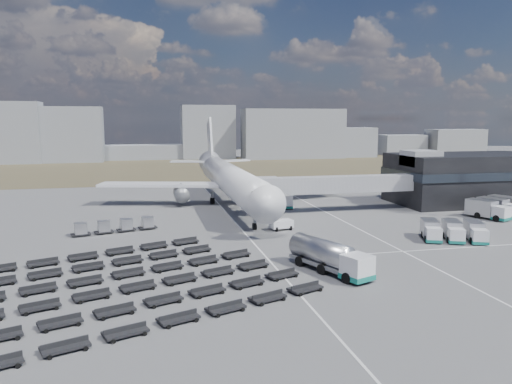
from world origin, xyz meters
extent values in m
plane|color=#565659|center=(0.00, 0.00, 0.00)|extent=(420.00, 420.00, 0.00)
cube|color=brown|center=(0.00, 110.00, 0.01)|extent=(420.00, 90.00, 0.01)
cube|color=silver|center=(-2.00, 5.00, 0.01)|extent=(0.25, 110.00, 0.01)
cube|color=silver|center=(16.00, 5.00, 0.01)|extent=(0.25, 110.00, 0.01)
cube|color=silver|center=(25.00, -8.00, 0.01)|extent=(40.00, 0.25, 0.01)
cube|color=black|center=(48.00, 24.00, 5.00)|extent=(30.00, 16.00, 10.00)
cube|color=#262D38|center=(48.00, 24.00, 6.20)|extent=(30.40, 16.40, 1.60)
cube|color=#939399|center=(36.00, 22.00, 9.50)|extent=(6.00, 6.00, 3.00)
cube|color=#939399|center=(18.10, 20.50, 5.10)|extent=(29.80, 3.00, 3.00)
cube|color=#939399|center=(4.70, 20.00, 5.10)|extent=(4.00, 3.60, 3.40)
cylinder|color=slate|center=(6.20, 20.50, 2.55)|extent=(0.70, 0.70, 5.10)
cylinder|color=black|center=(6.20, 20.50, 0.45)|extent=(1.40, 0.90, 1.40)
cylinder|color=white|center=(0.00, 30.00, 5.30)|extent=(5.60, 48.00, 5.60)
cone|color=white|center=(0.00, 3.50, 5.30)|extent=(5.60, 5.00, 5.60)
cone|color=white|center=(0.00, 58.00, 6.10)|extent=(5.60, 8.00, 5.60)
cube|color=black|center=(0.00, 5.50, 6.10)|extent=(2.20, 2.00, 0.80)
cube|color=white|center=(-13.00, 35.00, 4.10)|extent=(25.59, 11.38, 0.50)
cube|color=white|center=(13.00, 35.00, 4.10)|extent=(25.59, 11.38, 0.50)
cylinder|color=slate|center=(-9.50, 33.00, 2.40)|extent=(3.00, 5.00, 3.00)
cylinder|color=slate|center=(9.50, 33.00, 2.40)|extent=(3.00, 5.00, 3.00)
cube|color=white|center=(-5.50, 60.00, 6.50)|extent=(9.49, 5.63, 0.35)
cube|color=white|center=(5.50, 60.00, 6.50)|extent=(9.49, 5.63, 0.35)
cube|color=white|center=(0.00, 61.00, 11.80)|extent=(0.50, 9.06, 11.45)
cylinder|color=slate|center=(0.00, 9.00, 1.25)|extent=(0.50, 0.50, 2.50)
cylinder|color=slate|center=(-3.20, 34.00, 1.25)|extent=(0.60, 0.60, 2.50)
cylinder|color=slate|center=(3.20, 34.00, 1.25)|extent=(0.60, 0.60, 2.50)
cylinder|color=black|center=(0.00, 9.00, 0.50)|extent=(0.50, 1.20, 1.20)
cube|color=gray|center=(-57.18, 144.98, 10.90)|extent=(50.03, 12.00, 21.81)
cube|color=gray|center=(-23.24, 152.72, 3.03)|extent=(52.74, 12.00, 6.07)
cube|color=gray|center=(10.96, 151.17, 11.41)|extent=(22.55, 12.00, 22.82)
cube|color=gray|center=(46.95, 142.87, 10.63)|extent=(44.11, 12.00, 21.26)
cube|color=gray|center=(65.56, 145.93, 6.57)|extent=(39.63, 12.00, 13.14)
cube|color=gray|center=(104.52, 153.64, 4.71)|extent=(21.01, 12.00, 9.42)
cube|color=gray|center=(129.97, 148.32, 6.05)|extent=(26.44, 12.00, 12.09)
cube|color=white|center=(5.07, -18.02, 1.63)|extent=(3.53, 3.53, 2.59)
cube|color=#147568|center=(5.07, -18.02, 0.62)|extent=(3.67, 3.67, 0.56)
cylinder|color=#AFAFB4|center=(2.97, -12.92, 2.14)|extent=(5.82, 8.88, 2.81)
cube|color=slate|center=(2.97, -12.92, 0.84)|extent=(5.71, 8.84, 0.39)
cylinder|color=black|center=(3.61, -14.48, 0.56)|extent=(3.18, 2.26, 1.24)
cube|color=white|center=(4.00, 7.89, 0.77)|extent=(3.78, 2.58, 1.54)
cube|color=white|center=(9.98, 26.78, 1.47)|extent=(2.84, 5.73, 2.57)
cube|color=#147568|center=(9.98, 26.78, 0.41)|extent=(2.94, 5.83, 0.41)
cube|color=white|center=(22.40, -4.76, 1.15)|extent=(2.62, 2.58, 1.95)
cube|color=#147568|center=(22.40, -4.76, 0.40)|extent=(2.74, 2.69, 0.40)
cube|color=#AFAFB4|center=(23.57, -1.89, 1.51)|extent=(3.51, 4.58, 2.30)
cube|color=white|center=(25.18, -5.90, 1.15)|extent=(2.62, 2.58, 1.95)
cube|color=#147568|center=(25.18, -5.90, 0.40)|extent=(2.74, 2.69, 0.40)
cube|color=#AFAFB4|center=(26.36, -3.02, 1.51)|extent=(3.51, 4.58, 2.30)
cube|color=white|center=(27.97, -7.04, 1.15)|extent=(2.62, 2.58, 1.95)
cube|color=#147568|center=(27.97, -7.04, 0.40)|extent=(2.74, 2.69, 0.40)
cube|color=#AFAFB4|center=(29.15, -4.16, 1.51)|extent=(3.51, 4.58, 2.30)
cube|color=white|center=(41.99, 6.13, 1.36)|extent=(3.09, 3.04, 2.30)
cube|color=#147568|center=(41.99, 6.13, 0.47)|extent=(3.23, 3.17, 0.47)
cube|color=#AFAFB4|center=(40.59, 9.50, 1.77)|extent=(4.15, 5.39, 2.71)
cube|color=#147568|center=(45.27, 7.48, 0.47)|extent=(3.23, 3.17, 0.47)
cube|color=#AFAFB4|center=(43.87, 10.86, 1.77)|extent=(4.15, 5.39, 2.71)
cube|color=#AFAFB4|center=(47.15, 12.21, 1.77)|extent=(4.15, 5.39, 2.71)
cube|color=black|center=(-25.89, 10.22, 0.31)|extent=(3.04, 2.30, 0.19)
cube|color=#AFAFB4|center=(-25.89, 10.22, 1.19)|extent=(2.03, 2.03, 1.56)
cube|color=black|center=(-22.69, 11.09, 0.31)|extent=(3.04, 2.30, 0.19)
cube|color=#AFAFB4|center=(-22.69, 11.09, 1.19)|extent=(2.03, 2.03, 1.56)
cube|color=black|center=(-19.48, 11.95, 0.31)|extent=(3.04, 2.30, 0.19)
cube|color=#AFAFB4|center=(-19.48, 11.95, 1.19)|extent=(2.03, 2.03, 1.56)
cube|color=black|center=(-16.27, 12.81, 0.31)|extent=(3.04, 2.30, 0.19)
cube|color=#AFAFB4|center=(-16.27, 12.81, 1.19)|extent=(2.03, 2.03, 1.56)
cube|color=black|center=(-16.23, -25.40, 0.41)|extent=(34.99, 14.71, 0.83)
cube|color=black|center=(-17.95, -20.89, 0.41)|extent=(34.99, 14.71, 0.83)
cube|color=black|center=(-19.67, -16.38, 0.41)|extent=(34.99, 14.71, 0.83)
cube|color=black|center=(-21.39, -11.86, 0.41)|extent=(34.99, 14.71, 0.83)
cube|color=black|center=(-23.11, -7.35, 0.41)|extent=(30.70, 13.08, 0.83)
cube|color=black|center=(-24.83, -2.84, 0.41)|extent=(30.70, 13.08, 0.83)
camera|label=1|loc=(-16.52, -65.19, 17.10)|focal=35.00mm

